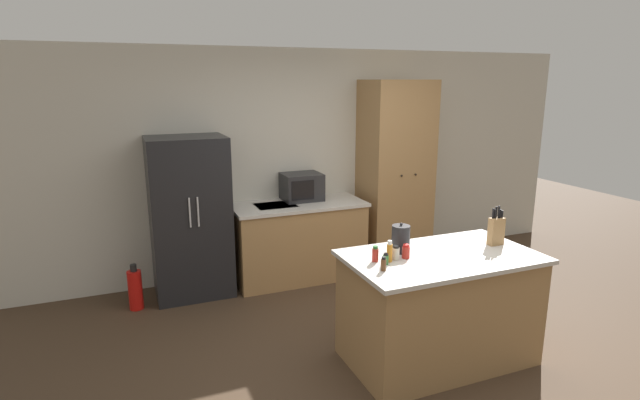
{
  "coord_description": "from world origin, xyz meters",
  "views": [
    {
      "loc": [
        -2.11,
        -3.19,
        2.24
      ],
      "look_at": [
        -0.24,
        1.4,
        1.05
      ],
      "focal_mm": 28.0,
      "sensor_mm": 36.0,
      "label": 1
    }
  ],
  "objects_px": {
    "refrigerator": "(190,217)",
    "kettle": "(401,239)",
    "spice_bottle_short_red": "(386,259)",
    "spice_bottle_pale_salt": "(384,264)",
    "fire_extinguisher": "(135,289)",
    "spice_bottle_green_herb": "(390,252)",
    "microwave": "(302,187)",
    "spice_bottle_tall_dark": "(375,254)",
    "pantry_cabinet": "(395,174)",
    "knife_block": "(496,230)",
    "spice_bottle_orange_cap": "(406,252)",
    "spice_bottle_amber_oil": "(396,253)"
  },
  "relations": [
    {
      "from": "spice_bottle_pale_salt",
      "to": "refrigerator",
      "type": "bearing_deg",
      "value": 115.62
    },
    {
      "from": "spice_bottle_green_herb",
      "to": "spice_bottle_tall_dark",
      "type": "bearing_deg",
      "value": 155.42
    },
    {
      "from": "kettle",
      "to": "pantry_cabinet",
      "type": "bearing_deg",
      "value": 60.78
    },
    {
      "from": "microwave",
      "to": "knife_block",
      "type": "height_order",
      "value": "knife_block"
    },
    {
      "from": "pantry_cabinet",
      "to": "fire_extinguisher",
      "type": "bearing_deg",
      "value": -176.26
    },
    {
      "from": "spice_bottle_amber_oil",
      "to": "spice_bottle_orange_cap",
      "type": "height_order",
      "value": "spice_bottle_amber_oil"
    },
    {
      "from": "pantry_cabinet",
      "to": "microwave",
      "type": "bearing_deg",
      "value": 175.31
    },
    {
      "from": "microwave",
      "to": "spice_bottle_orange_cap",
      "type": "xyz_separation_m",
      "value": [
        0.06,
        -2.16,
        -0.09
      ]
    },
    {
      "from": "pantry_cabinet",
      "to": "spice_bottle_pale_salt",
      "type": "bearing_deg",
      "value": -122.14
    },
    {
      "from": "microwave",
      "to": "fire_extinguisher",
      "type": "height_order",
      "value": "microwave"
    },
    {
      "from": "spice_bottle_orange_cap",
      "to": "kettle",
      "type": "distance_m",
      "value": 0.16
    },
    {
      "from": "spice_bottle_tall_dark",
      "to": "spice_bottle_green_herb",
      "type": "bearing_deg",
      "value": -24.58
    },
    {
      "from": "refrigerator",
      "to": "kettle",
      "type": "xyz_separation_m",
      "value": [
        1.39,
        -1.91,
        0.17
      ]
    },
    {
      "from": "spice_bottle_short_red",
      "to": "spice_bottle_green_herb",
      "type": "xyz_separation_m",
      "value": [
        0.05,
        0.04,
        0.04
      ]
    },
    {
      "from": "spice_bottle_short_red",
      "to": "spice_bottle_pale_salt",
      "type": "distance_m",
      "value": 0.13
    },
    {
      "from": "pantry_cabinet",
      "to": "kettle",
      "type": "relative_size",
      "value": 9.25
    },
    {
      "from": "microwave",
      "to": "pantry_cabinet",
      "type": "bearing_deg",
      "value": -4.69
    },
    {
      "from": "microwave",
      "to": "refrigerator",
      "type": "bearing_deg",
      "value": -175.21
    },
    {
      "from": "microwave",
      "to": "knife_block",
      "type": "relative_size",
      "value": 1.32
    },
    {
      "from": "fire_extinguisher",
      "to": "spice_bottle_amber_oil",
      "type": "bearing_deg",
      "value": -45.03
    },
    {
      "from": "spice_bottle_orange_cap",
      "to": "knife_block",
      "type": "bearing_deg",
      "value": -0.28
    },
    {
      "from": "spice_bottle_green_herb",
      "to": "spice_bottle_pale_salt",
      "type": "relative_size",
      "value": 1.59
    },
    {
      "from": "spice_bottle_tall_dark",
      "to": "spice_bottle_amber_oil",
      "type": "bearing_deg",
      "value": -8.29
    },
    {
      "from": "spice_bottle_pale_salt",
      "to": "fire_extinguisher",
      "type": "height_order",
      "value": "spice_bottle_pale_salt"
    },
    {
      "from": "pantry_cabinet",
      "to": "spice_bottle_orange_cap",
      "type": "height_order",
      "value": "pantry_cabinet"
    },
    {
      "from": "pantry_cabinet",
      "to": "fire_extinguisher",
      "type": "xyz_separation_m",
      "value": [
        -3.06,
        -0.2,
        -0.92
      ]
    },
    {
      "from": "spice_bottle_amber_oil",
      "to": "kettle",
      "type": "relative_size",
      "value": 0.47
    },
    {
      "from": "spice_bottle_short_red",
      "to": "spice_bottle_amber_oil",
      "type": "xyz_separation_m",
      "value": [
        0.12,
        0.06,
        0.01
      ]
    },
    {
      "from": "knife_block",
      "to": "spice_bottle_green_herb",
      "type": "xyz_separation_m",
      "value": [
        -1.02,
        -0.01,
        -0.05
      ]
    },
    {
      "from": "knife_block",
      "to": "spice_bottle_pale_salt",
      "type": "relative_size",
      "value": 3.19
    },
    {
      "from": "spice_bottle_short_red",
      "to": "spice_bottle_green_herb",
      "type": "relative_size",
      "value": 0.52
    },
    {
      "from": "microwave",
      "to": "spice_bottle_green_herb",
      "type": "bearing_deg",
      "value": -92.46
    },
    {
      "from": "pantry_cabinet",
      "to": "spice_bottle_green_herb",
      "type": "xyz_separation_m",
      "value": [
        -1.27,
        -2.08,
        -0.14
      ]
    },
    {
      "from": "kettle",
      "to": "spice_bottle_pale_salt",
      "type": "bearing_deg",
      "value": -136.82
    },
    {
      "from": "spice_bottle_tall_dark",
      "to": "spice_bottle_pale_salt",
      "type": "xyz_separation_m",
      "value": [
        -0.03,
        -0.19,
        -0.01
      ]
    },
    {
      "from": "refrigerator",
      "to": "spice_bottle_short_red",
      "type": "relative_size",
      "value": 19.42
    },
    {
      "from": "spice_bottle_orange_cap",
      "to": "refrigerator",
      "type": "bearing_deg",
      "value": 123.32
    },
    {
      "from": "spice_bottle_tall_dark",
      "to": "spice_bottle_amber_oil",
      "type": "relative_size",
      "value": 1.07
    },
    {
      "from": "spice_bottle_pale_salt",
      "to": "microwave",
      "type": "bearing_deg",
      "value": 84.47
    },
    {
      "from": "pantry_cabinet",
      "to": "spice_bottle_amber_oil",
      "type": "relative_size",
      "value": 19.59
    },
    {
      "from": "microwave",
      "to": "spice_bottle_tall_dark",
      "type": "bearing_deg",
      "value": -95.11
    },
    {
      "from": "microwave",
      "to": "kettle",
      "type": "height_order",
      "value": "microwave"
    },
    {
      "from": "spice_bottle_tall_dark",
      "to": "spice_bottle_orange_cap",
      "type": "xyz_separation_m",
      "value": [
        0.25,
        -0.03,
        -0.01
      ]
    },
    {
      "from": "pantry_cabinet",
      "to": "spice_bottle_pale_salt",
      "type": "relative_size",
      "value": 21.37
    },
    {
      "from": "pantry_cabinet",
      "to": "spice_bottle_green_herb",
      "type": "bearing_deg",
      "value": -121.32
    },
    {
      "from": "pantry_cabinet",
      "to": "microwave",
      "type": "distance_m",
      "value": 1.18
    },
    {
      "from": "refrigerator",
      "to": "fire_extinguisher",
      "type": "bearing_deg",
      "value": -162.59
    },
    {
      "from": "refrigerator",
      "to": "microwave",
      "type": "height_order",
      "value": "refrigerator"
    },
    {
      "from": "spice_bottle_amber_oil",
      "to": "spice_bottle_orange_cap",
      "type": "distance_m",
      "value": 0.09
    },
    {
      "from": "refrigerator",
      "to": "knife_block",
      "type": "xyz_separation_m",
      "value": [
        2.21,
        -2.06,
        0.18
      ]
    }
  ]
}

